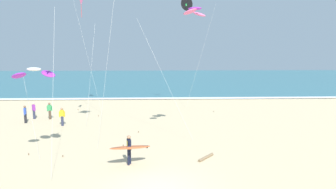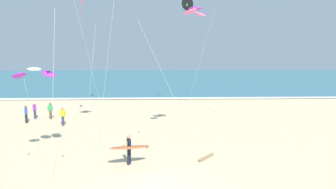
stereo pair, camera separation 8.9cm
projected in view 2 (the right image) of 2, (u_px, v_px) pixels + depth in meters
ocean_water at (158, 79)px, 68.74m from camera, size 160.00×60.00×0.08m
shoreline_foam at (158, 98)px, 39.36m from camera, size 160.00×1.39×0.01m
surfer_lead at (129, 148)px, 16.12m from camera, size 2.34×1.21×1.71m
kite_delta_charcoal_mid at (188, 4)px, 31.18m from camera, size 3.51×2.89×12.21m
kite_arc_ivory_low at (34, 73)px, 16.25m from camera, size 2.36×2.41×5.47m
kite_arc_violet_distant at (195, 12)px, 19.33m from camera, size 5.05×3.68×9.29m
kite_diamond_rose_close at (82, 2)px, 23.39m from camera, size 0.29×4.73×11.33m
bystander_blue_top at (26, 114)px, 25.94m from camera, size 0.25×0.49×1.59m
bystander_purple_top at (35, 110)px, 27.56m from camera, size 0.40×0.35×1.59m
bystander_green_top at (50, 111)px, 27.45m from camera, size 0.50×0.22×1.59m
bystander_yellow_top at (63, 116)px, 24.99m from camera, size 0.50×0.22×1.59m
driftwood_log at (206, 157)px, 17.30m from camera, size 1.10×1.22×0.16m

